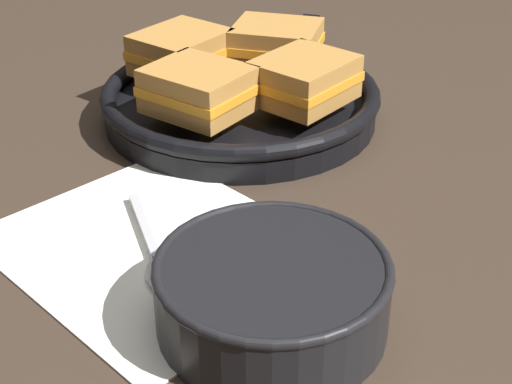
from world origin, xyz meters
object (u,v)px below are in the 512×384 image
object	(u,v)px
spoon	(158,260)
sandwich_near_left	(198,90)
sandwich_far_right	(181,52)
skillet	(241,101)
soup_bowl	(272,290)
sandwich_near_right	(304,80)
sandwich_far_left	(276,44)

from	to	relation	value
spoon	sandwich_near_left	distance (m)	0.23
sandwich_near_left	sandwich_far_right	world-z (taller)	same
skillet	sandwich_far_right	bearing A→B (deg)	-174.96
soup_bowl	sandwich_far_right	bearing A→B (deg)	138.47
skillet	sandwich_near_left	world-z (taller)	sandwich_near_left
spoon	sandwich_far_right	size ratio (longest dim) A/B	1.28
sandwich_far_right	soup_bowl	bearing A→B (deg)	-41.53
skillet	sandwich_near_right	size ratio (longest dim) A/B	4.07
skillet	sandwich_near_right	distance (m)	0.09
soup_bowl	sandwich_near_left	distance (m)	0.30
spoon	sandwich_near_left	xyz separation A→B (m)	(-0.11, 0.19, 0.06)
soup_bowl	sandwich_far_left	xyz separation A→B (m)	(-0.23, 0.35, 0.03)
sandwich_near_left	sandwich_far_left	xyz separation A→B (m)	(-0.01, 0.16, 0.00)
spoon	skillet	size ratio (longest dim) A/B	0.31
skillet	sandwich_far_left	distance (m)	0.09
spoon	sandwich_far_left	world-z (taller)	sandwich_far_left
sandwich_far_left	sandwich_far_right	xyz separation A→B (m)	(-0.07, -0.08, 0.00)
spoon	sandwich_near_right	bearing A→B (deg)	133.58
sandwich_near_right	spoon	bearing A→B (deg)	-83.30
soup_bowl	sandwich_far_right	xyz separation A→B (m)	(-0.31, 0.27, 0.03)
spoon	sandwich_near_left	world-z (taller)	sandwich_near_left
spoon	skillet	distance (m)	0.29
sandwich_far_right	spoon	bearing A→B (deg)	-54.29
sandwich_near_left	sandwich_far_left	bearing A→B (deg)	93.50
spoon	sandwich_near_right	xyz separation A→B (m)	(-0.03, 0.27, 0.06)
skillet	sandwich_near_right	world-z (taller)	sandwich_near_right
soup_bowl	sandwich_far_right	world-z (taller)	sandwich_far_right
soup_bowl	sandwich_near_right	world-z (taller)	sandwich_near_right
skillet	sandwich_far_right	size ratio (longest dim) A/B	4.19
skillet	sandwich_far_left	size ratio (longest dim) A/B	3.54
soup_bowl	sandwich_far_left	world-z (taller)	sandwich_far_left
skillet	soup_bowl	bearing A→B (deg)	-50.69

